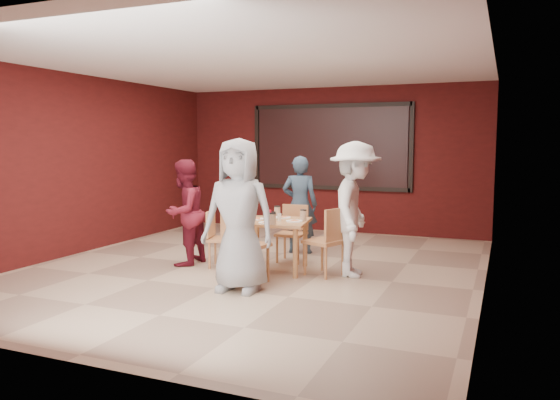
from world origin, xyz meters
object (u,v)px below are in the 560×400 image
at_px(dining_table, 275,226).
at_px(chair_back, 293,229).
at_px(chair_front, 243,241).
at_px(diner_front, 239,215).
at_px(chair_right, 329,238).
at_px(diner_back, 300,205).
at_px(diner_left, 184,212).
at_px(diner_right, 355,209).
at_px(chair_left, 218,235).

relative_size(dining_table, chair_back, 1.23).
xyz_separation_m(chair_front, diner_front, (0.07, -0.25, 0.35)).
distance_m(chair_front, chair_right, 1.17).
xyz_separation_m(diner_back, diner_left, (-1.22, -1.42, -0.02)).
bearing_deg(dining_table, diner_front, -89.92).
bearing_deg(chair_back, diner_right, -26.69).
distance_m(chair_front, diner_right, 1.53).
height_order(chair_front, diner_back, diner_back).
xyz_separation_m(chair_front, chair_left, (-0.76, 0.74, -0.09)).
bearing_deg(dining_table, chair_right, -0.83).
relative_size(chair_back, diner_right, 0.47).
bearing_deg(chair_right, diner_right, 27.68).
relative_size(dining_table, diner_front, 0.56).
bearing_deg(diner_right, dining_table, 88.98).
xyz_separation_m(dining_table, diner_back, (-0.12, 1.27, 0.15)).
xyz_separation_m(chair_right, diner_left, (-2.10, -0.14, 0.24)).
xyz_separation_m(chair_left, diner_left, (-0.51, -0.06, 0.30)).
height_order(chair_front, chair_left, chair_front).
bearing_deg(chair_front, diner_left, 151.89).
bearing_deg(chair_left, diner_right, 6.99).
xyz_separation_m(dining_table, chair_right, (0.76, -0.01, -0.11)).
height_order(dining_table, chair_back, dining_table).
distance_m(diner_front, diner_right, 1.62).
height_order(chair_back, diner_back, diner_back).
bearing_deg(diner_front, chair_back, 86.38).
height_order(chair_front, diner_front, diner_front).
relative_size(dining_table, diner_back, 0.66).
bearing_deg(diner_front, diner_left, 141.47).
bearing_deg(chair_back, chair_right, -42.13).
height_order(chair_left, chair_right, chair_right).
height_order(diner_front, diner_left, diner_front).
xyz_separation_m(diner_front, diner_right, (1.06, 1.22, -0.02)).
xyz_separation_m(chair_left, diner_front, (0.83, -0.99, 0.45)).
bearing_deg(chair_front, dining_table, 84.98).
relative_size(dining_table, diner_left, 0.67).
distance_m(chair_front, diner_left, 1.45).
bearing_deg(diner_back, chair_front, 80.37).
distance_m(chair_front, chair_left, 1.06).
height_order(diner_back, diner_right, diner_right).
bearing_deg(diner_left, diner_right, 99.05).
height_order(dining_table, chair_right, chair_right).
bearing_deg(chair_back, chair_left, -136.82).
relative_size(chair_left, diner_back, 0.52).
relative_size(diner_front, diner_back, 1.17).
bearing_deg(diner_back, chair_back, 89.88).
xyz_separation_m(chair_back, diner_left, (-1.33, -0.83, 0.29)).
relative_size(diner_back, diner_right, 0.87).
relative_size(chair_front, chair_left, 1.21).
bearing_deg(chair_left, dining_table, 5.88).
bearing_deg(dining_table, chair_front, -95.02).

